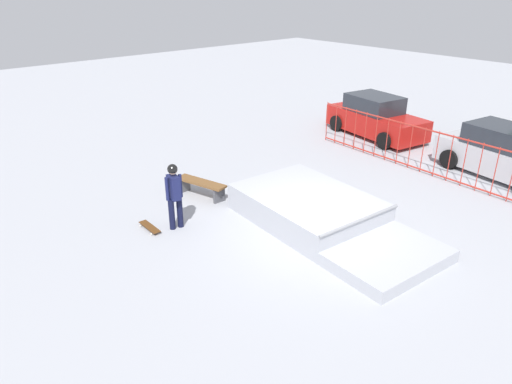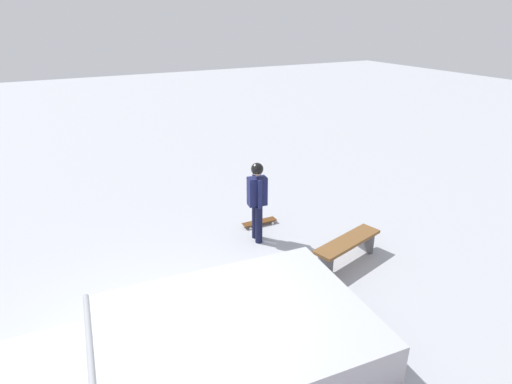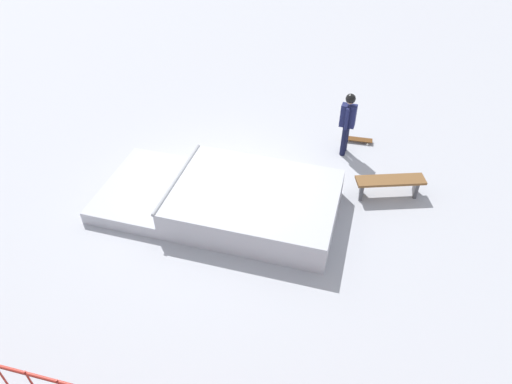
# 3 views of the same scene
# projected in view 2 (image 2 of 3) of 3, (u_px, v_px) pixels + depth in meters

# --- Properties ---
(ground_plane) EXTENTS (60.00, 60.00, 0.00)m
(ground_plane) POSITION_uv_depth(u_px,v_px,m) (161.00, 351.00, 5.99)
(ground_plane) COLOR #A8AAB2
(skate_ramp) EXTENTS (5.59, 3.02, 0.74)m
(skate_ramp) POSITION_uv_depth(u_px,v_px,m) (201.00, 352.00, 5.55)
(skate_ramp) COLOR #B0B3BB
(skate_ramp) RESTS_ON ground
(skater) EXTENTS (0.41, 0.44, 1.73)m
(skater) POSITION_uv_depth(u_px,v_px,m) (257.00, 196.00, 8.56)
(skater) COLOR black
(skater) RESTS_ON ground
(skateboard) EXTENTS (0.80, 0.27, 0.09)m
(skateboard) POSITION_uv_depth(u_px,v_px,m) (259.00, 222.00, 9.55)
(skateboard) COLOR #593314
(skateboard) RESTS_ON ground
(park_bench) EXTENTS (1.65, 0.80, 0.48)m
(park_bench) POSITION_uv_depth(u_px,v_px,m) (347.00, 246.00, 8.02)
(park_bench) COLOR brown
(park_bench) RESTS_ON ground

